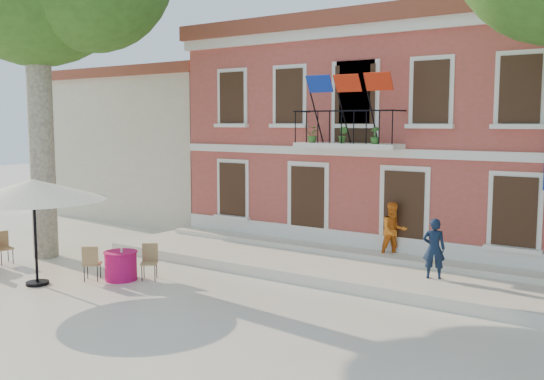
{
  "coord_description": "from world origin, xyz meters",
  "views": [
    {
      "loc": [
        10.19,
        -10.21,
        4.18
      ],
      "look_at": [
        0.74,
        3.5,
        2.31
      ],
      "focal_mm": 40.0,
      "sensor_mm": 36.0,
      "label": 1
    }
  ],
  "objects_px": {
    "patio_umbrella": "(33,190)",
    "pedestrian_orange": "(394,231)",
    "pedestrian_navy": "(434,248)",
    "cafe_table_3": "(121,264)"
  },
  "relations": [
    {
      "from": "patio_umbrella",
      "to": "pedestrian_orange",
      "type": "relative_size",
      "value": 2.26
    },
    {
      "from": "patio_umbrella",
      "to": "pedestrian_navy",
      "type": "xyz_separation_m",
      "value": [
        8.6,
        5.31,
        -1.4
      ]
    },
    {
      "from": "pedestrian_orange",
      "to": "cafe_table_3",
      "type": "xyz_separation_m",
      "value": [
        -5.48,
        -5.22,
        -0.69
      ]
    },
    {
      "from": "pedestrian_orange",
      "to": "cafe_table_3",
      "type": "bearing_deg",
      "value": -179.27
    },
    {
      "from": "patio_umbrella",
      "to": "pedestrian_navy",
      "type": "height_order",
      "value": "patio_umbrella"
    },
    {
      "from": "patio_umbrella",
      "to": "pedestrian_orange",
      "type": "xyz_separation_m",
      "value": [
        6.91,
        6.77,
        -1.35
      ]
    },
    {
      "from": "cafe_table_3",
      "to": "patio_umbrella",
      "type": "bearing_deg",
      "value": -132.7
    },
    {
      "from": "patio_umbrella",
      "to": "cafe_table_3",
      "type": "xyz_separation_m",
      "value": [
        1.43,
        1.55,
        -2.04
      ]
    },
    {
      "from": "pedestrian_orange",
      "to": "patio_umbrella",
      "type": "bearing_deg",
      "value": -178.47
    },
    {
      "from": "pedestrian_navy",
      "to": "cafe_table_3",
      "type": "bearing_deg",
      "value": 7.37
    }
  ]
}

